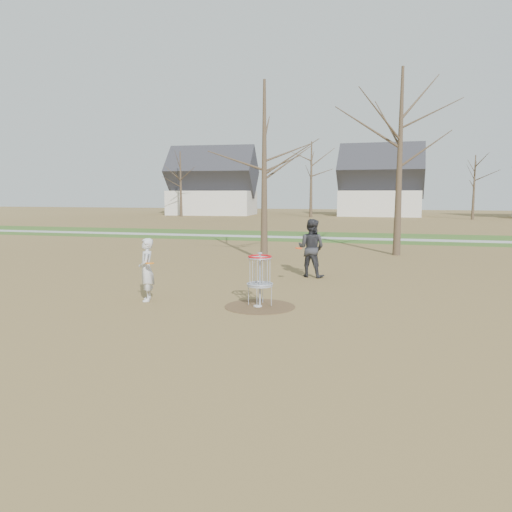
{
  "coord_description": "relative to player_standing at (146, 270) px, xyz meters",
  "views": [
    {
      "loc": [
        3.09,
        -12.01,
        2.86
      ],
      "look_at": [
        -0.5,
        1.5,
        1.1
      ],
      "focal_mm": 35.0,
      "sensor_mm": 36.0,
      "label": 1
    }
  ],
  "objects": [
    {
      "name": "ground",
      "position": [
        3.09,
        0.09,
        -0.84
      ],
      "size": [
        160.0,
        160.0,
        0.0
      ],
      "primitive_type": "plane",
      "color": "brown",
      "rests_on": "ground"
    },
    {
      "name": "footpath",
      "position": [
        3.09,
        20.09,
        -0.83
      ],
      "size": [
        160.0,
        1.5,
        0.01
      ],
      "primitive_type": "cube",
      "color": "#9E9E99",
      "rests_on": "green_band"
    },
    {
      "name": "player_throwing",
      "position": [
        3.65,
        4.99,
        0.16
      ],
      "size": [
        1.12,
        0.96,
        2.0
      ],
      "primitive_type": "imported",
      "rotation": [
        0.0,
        0.0,
        2.9
      ],
      "color": "#2B2C30",
      "rests_on": "ground"
    },
    {
      "name": "houses_row",
      "position": [
        7.41,
        52.65,
        2.68
      ],
      "size": [
        56.51,
        10.01,
        7.26
      ],
      "color": "silver",
      "rests_on": "ground"
    },
    {
      "name": "disc_golf_basket",
      "position": [
        3.09,
        0.09,
        0.07
      ],
      "size": [
        0.64,
        0.64,
        1.35
      ],
      "color": "#9EA3AD",
      "rests_on": "ground"
    },
    {
      "name": "bare_trees",
      "position": [
        4.87,
        35.88,
        4.5
      ],
      "size": [
        52.62,
        44.98,
        9.0
      ],
      "color": "#382B1E",
      "rests_on": "ground"
    },
    {
      "name": "dirt_circle",
      "position": [
        3.09,
        0.09,
        -0.84
      ],
      "size": [
        1.8,
        1.8,
        0.01
      ],
      "primitive_type": "cylinder",
      "color": "#47331E",
      "rests_on": "ground"
    },
    {
      "name": "discs_in_play",
      "position": [
        1.96,
        1.61,
        0.28
      ],
      "size": [
        3.49,
        3.81,
        0.14
      ],
      "color": "#FF410D",
      "rests_on": "ground"
    },
    {
      "name": "player_standing",
      "position": [
        0.0,
        0.0,
        0.0
      ],
      "size": [
        0.62,
        0.73,
        1.68
      ],
      "primitive_type": "imported",
      "rotation": [
        0.0,
        0.0,
        -1.14
      ],
      "color": "silver",
      "rests_on": "ground"
    },
    {
      "name": "green_band",
      "position": [
        3.09,
        21.09,
        -0.84
      ],
      "size": [
        160.0,
        8.0,
        0.01
      ],
      "primitive_type": "cube",
      "color": "#2D5119",
      "rests_on": "ground"
    },
    {
      "name": "disc_grounded",
      "position": [
        3.04,
        0.06,
        -0.82
      ],
      "size": [
        0.22,
        0.22,
        0.02
      ],
      "primitive_type": "cylinder",
      "color": "silver",
      "rests_on": "dirt_circle"
    }
  ]
}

